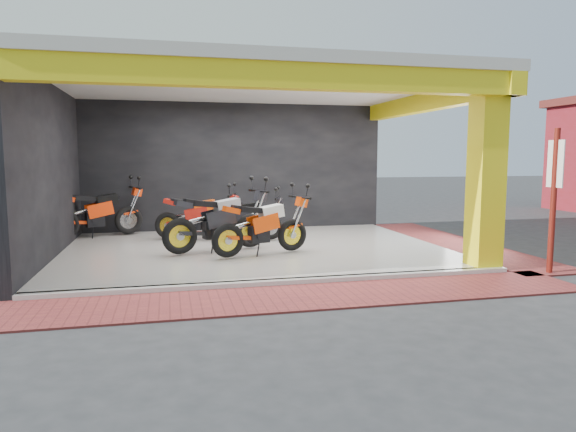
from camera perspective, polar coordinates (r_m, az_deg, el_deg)
The scene contains 17 objects.
ground at distance 9.31m, azimuth -1.67°, elevation -6.19°, with size 80.00×80.00×0.00m, color #2D2D30.
showroom_floor at distance 11.23m, azimuth -3.71°, elevation -3.74°, with size 8.00×6.00×0.10m, color silver.
showroom_ceiling at distance 11.16m, azimuth -3.85°, elevation 14.51°, with size 8.40×6.40×0.20m, color beige.
back_wall at distance 14.12m, azimuth -5.85°, elevation 5.29°, with size 8.20×0.20×3.50m, color black.
left_wall at distance 11.14m, azimuth -25.13°, elevation 4.37°, with size 0.20×6.20×3.50m, color black.
corner_column at distance 9.87m, azimuth 21.16°, elevation 4.35°, with size 0.50×0.50×3.50m, color yellow.
header_beam_front at distance 8.20m, azimuth -0.30°, elevation 15.29°, with size 8.40×0.30×0.40m, color yellow.
header_beam_right at distance 12.42m, azimuth 15.13°, elevation 12.09°, with size 0.30×6.40×0.40m, color yellow.
floor_kerb at distance 8.33m, azimuth -0.25°, elevation -7.37°, with size 8.00×0.20×0.10m, color silver.
paver_front at distance 7.61m, azimuth 1.08°, elevation -9.00°, with size 9.00×1.40×0.03m, color maroon.
paver_right at distance 12.91m, azimuth 17.83°, elevation -2.85°, with size 1.40×7.00×0.03m, color maroon.
signpost at distance 10.05m, azimuth 27.43°, elevation 2.07°, with size 0.10×0.36×2.55m.
moto_hero at distance 10.56m, azimuth 0.46°, elevation -0.37°, with size 2.23×0.82×1.36m, color #FF480A, non-canonical shape.
moto_row_a at distance 10.99m, azimuth -4.19°, elevation 0.20°, with size 2.43×0.90×1.48m, color black, non-canonical shape.
moto_row_b at distance 12.04m, azimuth -1.99°, elevation 0.13°, with size 1.99×0.74×1.21m, color black, non-canonical shape.
moto_row_c at distance 12.05m, azimuth -7.03°, elevation 0.30°, with size 2.13×0.79×1.30m, color red, non-canonical shape.
moto_row_d at distance 13.49m, azimuth -17.35°, elevation 0.99°, with size 2.34×0.87×1.43m, color #FF370A, non-canonical shape.
Camera 1 is at (-1.81, -8.90, 2.06)m, focal length 32.00 mm.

